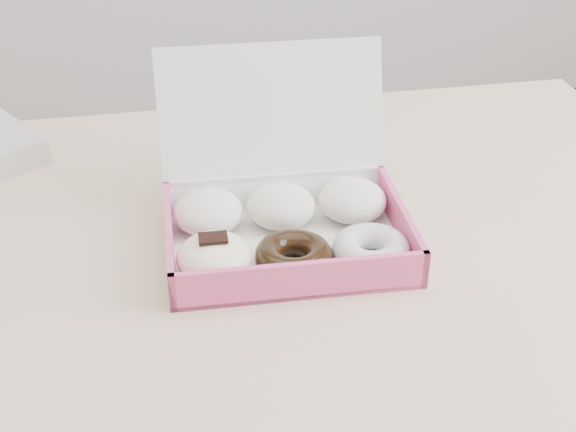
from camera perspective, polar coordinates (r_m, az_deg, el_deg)
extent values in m
cube|color=#D5BC8C|center=(1.00, -1.51, -2.21)|extent=(1.20, 0.80, 0.04)
cylinder|color=#D5BC8C|center=(1.65, 15.78, -4.27)|extent=(0.05, 0.05, 0.71)
cube|color=white|center=(0.96, -0.06, -2.15)|extent=(0.29, 0.22, 0.01)
cube|color=#E24E85|center=(0.87, 0.95, -4.65)|extent=(0.29, 0.02, 0.05)
cube|color=white|center=(1.04, -0.90, 1.87)|extent=(0.29, 0.02, 0.05)
cube|color=#E24E85|center=(0.95, -8.41, -1.79)|extent=(0.02, 0.21, 0.05)
cube|color=#E24E85|center=(0.98, 7.98, -0.42)|extent=(0.02, 0.21, 0.05)
cube|color=white|center=(1.02, -1.11, 6.40)|extent=(0.29, 0.08, 0.20)
ellipsoid|color=silver|center=(0.98, -5.70, 0.30)|extent=(0.09, 0.09, 0.05)
ellipsoid|color=silver|center=(0.99, -0.49, 0.71)|extent=(0.09, 0.09, 0.05)
ellipsoid|color=silver|center=(1.01, 4.60, 1.11)|extent=(0.09, 0.09, 0.05)
ellipsoid|color=#F8F3C7|center=(0.90, -5.27, -2.94)|extent=(0.09, 0.09, 0.05)
cube|color=black|center=(0.89, -5.35, -1.56)|extent=(0.03, 0.02, 0.00)
torus|color=black|center=(0.91, 0.41, -2.89)|extent=(0.09, 0.09, 0.03)
torus|color=silver|center=(0.93, 5.92, -2.39)|extent=(0.09, 0.09, 0.03)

